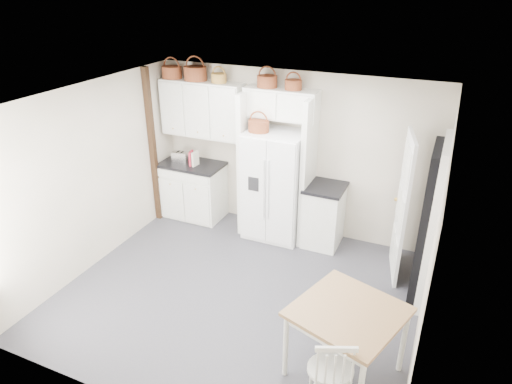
% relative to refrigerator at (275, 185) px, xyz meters
% --- Properties ---
extents(floor, '(4.50, 4.50, 0.00)m').
position_rel_refrigerator_xyz_m(floor, '(0.15, -1.66, -0.87)').
color(floor, '#373642').
rests_on(floor, ground).
extents(ceiling, '(4.50, 4.50, 0.00)m').
position_rel_refrigerator_xyz_m(ceiling, '(0.15, -1.66, 1.73)').
color(ceiling, white).
rests_on(ceiling, wall_back).
extents(wall_back, '(4.50, 0.00, 4.50)m').
position_rel_refrigerator_xyz_m(wall_back, '(0.15, 0.34, 0.43)').
color(wall_back, '#B3AC93').
rests_on(wall_back, floor).
extents(wall_left, '(0.00, 4.00, 4.00)m').
position_rel_refrigerator_xyz_m(wall_left, '(-2.10, -1.66, 0.43)').
color(wall_left, '#B3AC93').
rests_on(wall_left, floor).
extents(wall_right, '(0.00, 4.00, 4.00)m').
position_rel_refrigerator_xyz_m(wall_right, '(2.40, -1.66, 0.43)').
color(wall_right, '#B3AC93').
rests_on(wall_right, floor).
extents(refrigerator, '(0.90, 0.72, 1.74)m').
position_rel_refrigerator_xyz_m(refrigerator, '(0.00, 0.00, 0.00)').
color(refrigerator, white).
rests_on(refrigerator, floor).
extents(base_cab_left, '(1.02, 0.64, 0.94)m').
position_rel_refrigerator_xyz_m(base_cab_left, '(-1.53, 0.04, -0.40)').
color(base_cab_left, silver).
rests_on(base_cab_left, floor).
extents(base_cab_right, '(0.54, 0.64, 0.94)m').
position_rel_refrigerator_xyz_m(base_cab_right, '(0.80, 0.04, -0.40)').
color(base_cab_right, silver).
rests_on(base_cab_right, floor).
extents(dining_table, '(1.26, 1.26, 0.83)m').
position_rel_refrigerator_xyz_m(dining_table, '(1.74, -2.42, -0.46)').
color(dining_table, brown).
rests_on(dining_table, floor).
extents(windsor_chair, '(0.57, 0.55, 0.91)m').
position_rel_refrigerator_xyz_m(windsor_chair, '(1.71, -2.88, -0.41)').
color(windsor_chair, silver).
rests_on(windsor_chair, floor).
extents(counter_left, '(1.06, 0.68, 0.04)m').
position_rel_refrigerator_xyz_m(counter_left, '(-1.53, 0.04, 0.09)').
color(counter_left, black).
rests_on(counter_left, base_cab_left).
extents(counter_right, '(0.58, 0.69, 0.04)m').
position_rel_refrigerator_xyz_m(counter_right, '(0.80, 0.04, 0.09)').
color(counter_right, black).
rests_on(counter_right, base_cab_right).
extents(toaster, '(0.28, 0.19, 0.18)m').
position_rel_refrigerator_xyz_m(toaster, '(-1.73, -0.00, 0.20)').
color(toaster, silver).
rests_on(toaster, counter_left).
extents(cookbook_red, '(0.07, 0.17, 0.24)m').
position_rel_refrigerator_xyz_m(cookbook_red, '(-1.49, -0.04, 0.23)').
color(cookbook_red, '#B01D30').
rests_on(cookbook_red, counter_left).
extents(cookbook_cream, '(0.05, 0.16, 0.24)m').
position_rel_refrigerator_xyz_m(cookbook_cream, '(-1.42, -0.04, 0.23)').
color(cookbook_cream, beige).
rests_on(cookbook_cream, counter_left).
extents(basket_upper_a, '(0.33, 0.33, 0.19)m').
position_rel_refrigerator_xyz_m(basket_upper_a, '(-1.88, 0.17, 1.57)').
color(basket_upper_a, brown).
rests_on(basket_upper_a, upper_cabinet).
extents(basket_upper_b, '(0.37, 0.37, 0.22)m').
position_rel_refrigerator_xyz_m(basket_upper_b, '(-1.45, 0.17, 1.59)').
color(basket_upper_b, brown).
rests_on(basket_upper_b, upper_cabinet).
extents(basket_upper_c, '(0.24, 0.24, 0.14)m').
position_rel_refrigerator_xyz_m(basket_upper_c, '(-1.03, 0.17, 1.55)').
color(basket_upper_c, brown).
rests_on(basket_upper_c, upper_cabinet).
extents(basket_bridge_a, '(0.30, 0.30, 0.17)m').
position_rel_refrigerator_xyz_m(basket_bridge_a, '(-0.23, 0.17, 1.56)').
color(basket_bridge_a, brown).
rests_on(basket_bridge_a, bridge_cabinet).
extents(basket_bridge_b, '(0.25, 0.25, 0.14)m').
position_rel_refrigerator_xyz_m(basket_bridge_b, '(0.18, 0.17, 1.55)').
color(basket_bridge_b, brown).
rests_on(basket_bridge_b, bridge_cabinet).
extents(basket_fridge_a, '(0.32, 0.32, 0.17)m').
position_rel_refrigerator_xyz_m(basket_fridge_a, '(-0.25, -0.10, 0.96)').
color(basket_fridge_a, brown).
rests_on(basket_fridge_a, refrigerator).
extents(upper_cabinet, '(1.40, 0.34, 0.90)m').
position_rel_refrigerator_xyz_m(upper_cabinet, '(-1.35, 0.17, 1.03)').
color(upper_cabinet, silver).
rests_on(upper_cabinet, wall_back).
extents(bridge_cabinet, '(1.12, 0.34, 0.45)m').
position_rel_refrigerator_xyz_m(bridge_cabinet, '(0.00, 0.17, 1.25)').
color(bridge_cabinet, silver).
rests_on(bridge_cabinet, wall_back).
extents(fridge_panel_left, '(0.08, 0.60, 2.30)m').
position_rel_refrigerator_xyz_m(fridge_panel_left, '(-0.51, 0.04, 0.28)').
color(fridge_panel_left, silver).
rests_on(fridge_panel_left, floor).
extents(fridge_panel_right, '(0.08, 0.60, 2.30)m').
position_rel_refrigerator_xyz_m(fridge_panel_right, '(0.51, 0.04, 0.28)').
color(fridge_panel_right, silver).
rests_on(fridge_panel_right, floor).
extents(trim_post, '(0.09, 0.09, 2.60)m').
position_rel_refrigerator_xyz_m(trim_post, '(-2.05, -0.31, 0.43)').
color(trim_post, black).
rests_on(trim_post, floor).
extents(doorway_void, '(0.18, 0.85, 2.05)m').
position_rel_refrigerator_xyz_m(doorway_void, '(2.31, -0.66, 0.15)').
color(doorway_void, black).
rests_on(doorway_void, floor).
extents(door_slab, '(0.21, 0.79, 2.05)m').
position_rel_refrigerator_xyz_m(door_slab, '(1.95, -0.32, 0.15)').
color(door_slab, white).
rests_on(door_slab, floor).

